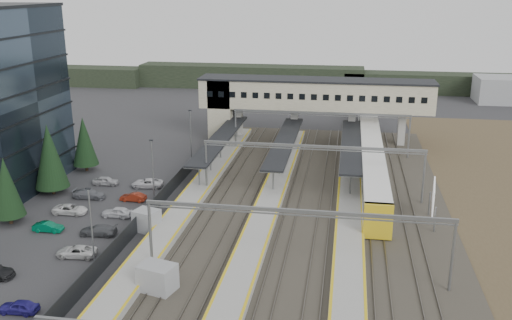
% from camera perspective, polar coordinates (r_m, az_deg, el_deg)
% --- Properties ---
extents(ground, '(220.00, 220.00, 0.00)m').
position_cam_1_polar(ground, '(64.08, -6.24, -7.56)').
color(ground, '#2B2B2D').
rests_on(ground, ground).
extents(car_park, '(10.54, 44.78, 1.29)m').
position_cam_1_polar(car_park, '(63.99, -19.13, -7.92)').
color(car_park, '#ABAAAE').
rests_on(car_park, ground).
extents(lampposts, '(0.50, 53.25, 8.07)m').
position_cam_1_polar(lampposts, '(66.02, -12.80, -3.08)').
color(lampposts, slate).
rests_on(lampposts, ground).
extents(fence, '(0.08, 90.00, 2.00)m').
position_cam_1_polar(fence, '(69.94, -10.34, -4.69)').
color(fence, '#26282B').
rests_on(fence, ground).
extents(relay_cabin_near, '(3.69, 3.09, 2.65)m').
position_cam_1_polar(relay_cabin_near, '(53.18, -9.84, -11.59)').
color(relay_cabin_near, gray).
rests_on(relay_cabin_near, ground).
extents(relay_cabin_far, '(3.17, 2.89, 2.42)m').
position_cam_1_polar(relay_cabin_far, '(65.85, -10.87, -5.94)').
color(relay_cabin_far, gray).
rests_on(relay_cabin_far, ground).
extents(rail_corridor, '(34.00, 90.00, 0.92)m').
position_cam_1_polar(rail_corridor, '(66.80, 2.69, -6.15)').
color(rail_corridor, '#343129').
rests_on(rail_corridor, ground).
extents(canopies, '(23.10, 30.00, 3.28)m').
position_cam_1_polar(canopies, '(86.54, 2.89, 1.86)').
color(canopies, black).
rests_on(canopies, ground).
extents(footbridge, '(40.40, 6.40, 11.20)m').
position_cam_1_polar(footbridge, '(100.13, 4.31, 6.28)').
color(footbridge, '#A19A80').
rests_on(footbridge, ground).
extents(gantries, '(28.40, 62.28, 7.17)m').
position_cam_1_polar(gantries, '(62.65, 4.97, -2.20)').
color(gantries, slate).
rests_on(gantries, ground).
extents(train, '(3.15, 65.74, 3.96)m').
position_cam_1_polar(train, '(93.68, 11.32, 1.67)').
color(train, white).
rests_on(train, ground).
extents(billboard, '(0.95, 5.85, 4.98)m').
position_cam_1_polar(billboard, '(68.41, 17.32, -3.62)').
color(billboard, slate).
rests_on(billboard, ground).
extents(treeline_far, '(170.00, 19.00, 7.00)m').
position_cam_1_polar(treeline_far, '(150.35, 12.20, 7.65)').
color(treeline_far, black).
rests_on(treeline_far, ground).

